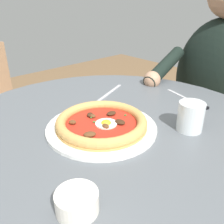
{
  "coord_description": "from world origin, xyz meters",
  "views": [
    {
      "loc": [
        -0.4,
        -0.44,
        1.08
      ],
      "look_at": [
        0.02,
        0.02,
        0.78
      ],
      "focal_mm": 39.58,
      "sensor_mm": 36.0,
      "label": 1
    }
  ],
  "objects_px": {
    "pizza_on_plate": "(102,124)",
    "cafe_chair_diner": "(220,111)",
    "water_glass": "(190,118)",
    "ramekin_capers": "(77,201)",
    "diner_person": "(208,117)",
    "dining_table": "(111,172)",
    "fork_utensil": "(110,92)",
    "steak_knife": "(192,101)"
  },
  "relations": [
    {
      "from": "dining_table",
      "to": "water_glass",
      "type": "relative_size",
      "value": 12.29
    },
    {
      "from": "water_glass",
      "to": "ramekin_capers",
      "type": "xyz_separation_m",
      "value": [
        -0.39,
        -0.02,
        -0.01
      ]
    },
    {
      "from": "water_glass",
      "to": "fork_utensil",
      "type": "height_order",
      "value": "water_glass"
    },
    {
      "from": "water_glass",
      "to": "steak_knife",
      "type": "bearing_deg",
      "value": 28.45
    },
    {
      "from": "steak_knife",
      "to": "ramekin_capers",
      "type": "relative_size",
      "value": 2.59
    },
    {
      "from": "diner_person",
      "to": "cafe_chair_diner",
      "type": "xyz_separation_m",
      "value": [
        0.14,
        0.01,
        -0.02
      ]
    },
    {
      "from": "dining_table",
      "to": "pizza_on_plate",
      "type": "relative_size",
      "value": 3.26
    },
    {
      "from": "water_glass",
      "to": "cafe_chair_diner",
      "type": "bearing_deg",
      "value": 15.91
    },
    {
      "from": "fork_utensil",
      "to": "steak_knife",
      "type": "bearing_deg",
      "value": -59.0
    },
    {
      "from": "steak_knife",
      "to": "cafe_chair_diner",
      "type": "distance_m",
      "value": 0.55
    },
    {
      "from": "water_glass",
      "to": "diner_person",
      "type": "distance_m",
      "value": 0.61
    },
    {
      "from": "pizza_on_plate",
      "to": "steak_knife",
      "type": "relative_size",
      "value": 1.55
    },
    {
      "from": "dining_table",
      "to": "ramekin_capers",
      "type": "bearing_deg",
      "value": -143.7
    },
    {
      "from": "ramekin_capers",
      "to": "diner_person",
      "type": "bearing_deg",
      "value": 12.83
    },
    {
      "from": "water_glass",
      "to": "fork_utensil",
      "type": "xyz_separation_m",
      "value": [
        0.02,
        0.35,
        -0.03
      ]
    },
    {
      "from": "ramekin_capers",
      "to": "cafe_chair_diner",
      "type": "xyz_separation_m",
      "value": [
        1.06,
        0.21,
        -0.25
      ]
    },
    {
      "from": "steak_knife",
      "to": "cafe_chair_diner",
      "type": "bearing_deg",
      "value": 10.91
    },
    {
      "from": "fork_utensil",
      "to": "diner_person",
      "type": "bearing_deg",
      "value": -18.15
    },
    {
      "from": "dining_table",
      "to": "fork_utensil",
      "type": "height_order",
      "value": "fork_utensil"
    },
    {
      "from": "water_glass",
      "to": "pizza_on_plate",
      "type": "bearing_deg",
      "value": 137.03
    },
    {
      "from": "dining_table",
      "to": "fork_utensil",
      "type": "xyz_separation_m",
      "value": [
        0.18,
        0.2,
        0.15
      ]
    },
    {
      "from": "pizza_on_plate",
      "to": "cafe_chair_diner",
      "type": "height_order",
      "value": "cafe_chair_diner"
    },
    {
      "from": "cafe_chair_diner",
      "to": "steak_knife",
      "type": "bearing_deg",
      "value": -169.09
    },
    {
      "from": "dining_table",
      "to": "ramekin_capers",
      "type": "height_order",
      "value": "ramekin_capers"
    },
    {
      "from": "diner_person",
      "to": "cafe_chair_diner",
      "type": "bearing_deg",
      "value": 2.29
    },
    {
      "from": "pizza_on_plate",
      "to": "steak_knife",
      "type": "bearing_deg",
      "value": -10.76
    },
    {
      "from": "water_glass",
      "to": "fork_utensil",
      "type": "bearing_deg",
      "value": 86.03
    },
    {
      "from": "steak_knife",
      "to": "diner_person",
      "type": "relative_size",
      "value": 0.17
    },
    {
      "from": "ramekin_capers",
      "to": "pizza_on_plate",
      "type": "bearing_deg",
      "value": 41.23
    },
    {
      "from": "pizza_on_plate",
      "to": "cafe_chair_diner",
      "type": "relative_size",
      "value": 0.35
    },
    {
      "from": "pizza_on_plate",
      "to": "fork_utensil",
      "type": "distance_m",
      "value": 0.27
    },
    {
      "from": "diner_person",
      "to": "water_glass",
      "type": "bearing_deg",
      "value": -160.67
    },
    {
      "from": "ramekin_capers",
      "to": "fork_utensil",
      "type": "xyz_separation_m",
      "value": [
        0.41,
        0.37,
        -0.02
      ]
    },
    {
      "from": "water_glass",
      "to": "dining_table",
      "type": "bearing_deg",
      "value": 136.16
    },
    {
      "from": "steak_knife",
      "to": "ramekin_capers",
      "type": "bearing_deg",
      "value": -168.07
    },
    {
      "from": "pizza_on_plate",
      "to": "dining_table",
      "type": "bearing_deg",
      "value": -35.65
    },
    {
      "from": "dining_table",
      "to": "diner_person",
      "type": "distance_m",
      "value": 0.69
    },
    {
      "from": "pizza_on_plate",
      "to": "water_glass",
      "type": "relative_size",
      "value": 3.77
    },
    {
      "from": "water_glass",
      "to": "ramekin_capers",
      "type": "distance_m",
      "value": 0.39
    },
    {
      "from": "dining_table",
      "to": "cafe_chair_diner",
      "type": "xyz_separation_m",
      "value": [
        0.82,
        0.04,
        -0.08
      ]
    },
    {
      "from": "dining_table",
      "to": "cafe_chair_diner",
      "type": "relative_size",
      "value": 1.15
    },
    {
      "from": "steak_knife",
      "to": "ramekin_capers",
      "type": "height_order",
      "value": "ramekin_capers"
    }
  ]
}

